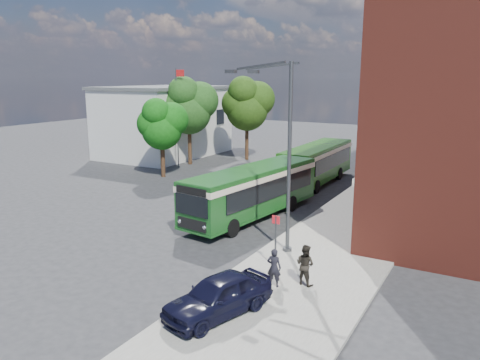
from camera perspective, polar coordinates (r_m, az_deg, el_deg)
The scene contains 15 objects.
ground at distance 26.88m, azimuth -2.73°, elevation -5.55°, with size 120.00×120.00×0.00m, color #2A2A2D.
pavement at distance 31.43m, azimuth 16.20°, elevation -3.21°, with size 6.00×48.00×0.15m, color gray.
kerb_line at distance 32.24m, azimuth 10.93°, elevation -2.67°, with size 0.12×48.00×0.01m, color beige.
white_building at distance 50.91m, azimuth -9.21°, elevation 7.12°, with size 9.40×13.40×7.30m.
flagpole at distance 43.47m, azimuth -7.63°, elevation 7.95°, with size 0.95×0.10×9.00m.
street_lamp at distance 21.77m, azimuth 5.16°, elevation 3.10°, with size 2.96×2.38×9.00m.
bus_stop_sign at distance 20.35m, azimuth 4.36°, elevation -7.13°, with size 0.35×0.08×2.52m.
bus_front at distance 27.86m, azimuth 1.55°, elevation -0.98°, with size 3.93×11.03×3.02m.
bus_rear at distance 37.37m, azimuth 9.34°, elevation 2.35°, with size 2.66×10.22×3.02m.
parked_car at distance 16.82m, azimuth -2.66°, elevation -13.89°, with size 1.69×4.20×1.43m, color black.
pedestrian_a at distance 18.87m, azimuth 4.17°, elevation -10.60°, with size 0.58×0.38×1.58m, color black.
pedestrian_b at distance 19.16m, azimuth 7.94°, elevation -10.18°, with size 0.81×0.63×1.66m, color black.
tree_left at distance 39.38m, azimuth -9.52°, elevation 6.78°, with size 3.93×3.74×6.64m.
tree_mid at distance 44.80m, azimuth -6.23°, elevation 9.06°, with size 4.95×4.70×8.35m.
tree_right at distance 47.28m, azimuth 0.89°, elevation 9.33°, with size 4.96×4.71×8.37m.
Camera 1 is at (13.66, -21.58, 8.35)m, focal length 35.00 mm.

